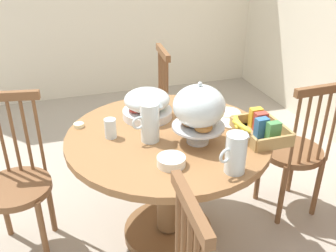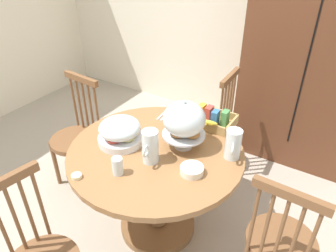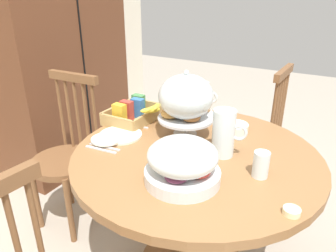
{
  "view_description": "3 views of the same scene",
  "coord_description": "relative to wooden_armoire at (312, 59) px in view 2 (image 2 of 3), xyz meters",
  "views": [
    {
      "loc": [
        1.91,
        -0.6,
        1.75
      ],
      "look_at": [
        0.13,
        -0.04,
        0.79
      ],
      "focal_mm": 40.55,
      "sensor_mm": 36.0,
      "label": 1
    },
    {
      "loc": [
        1.07,
        -1.4,
        1.98
      ],
      "look_at": [
        0.13,
        0.11,
        0.84
      ],
      "focal_mm": 34.0,
      "sensor_mm": 36.0,
      "label": 2
    },
    {
      "loc": [
        -1.07,
        -0.57,
        1.45
      ],
      "look_at": [
        0.13,
        0.11,
        0.84
      ],
      "focal_mm": 34.06,
      "sensor_mm": 36.0,
      "label": 3
    }
  ],
  "objects": [
    {
      "name": "ground_plane",
      "position": [
        -0.74,
        -1.5,
        -0.98
      ],
      "size": [
        10.0,
        10.0,
        0.0
      ],
      "primitive_type": "plane",
      "color": "#A89E8E"
    },
    {
      "name": "windsor_chair_by_cabinet",
      "position": [
        0.26,
        -1.6,
        -0.53
      ],
      "size": [
        0.4,
        0.4,
        0.97
      ],
      "color": "brown",
      "rests_on": "ground_plane"
    },
    {
      "name": "dining_table",
      "position": [
        -0.62,
        -1.54,
        -0.47
      ],
      "size": [
        1.15,
        1.15,
        0.74
      ],
      "color": "olive",
      "rests_on": "ground_plane"
    },
    {
      "name": "butter_dish",
      "position": [
        -0.85,
        -2.0,
        -0.23
      ],
      "size": [
        0.06,
        0.06,
        0.02
      ],
      "primitive_type": "cylinder",
      "color": "beige",
      "rests_on": "dining_table"
    },
    {
      "name": "windsor_chair_facing_door",
      "position": [
        -0.62,
        -0.66,
        -0.53
      ],
      "size": [
        0.4,
        0.4,
        0.97
      ],
      "color": "brown",
      "rests_on": "ground_plane"
    },
    {
      "name": "cereal_bowl",
      "position": [
        -0.31,
        -1.62,
        -0.22
      ],
      "size": [
        0.14,
        0.14,
        0.04
      ],
      "primitive_type": "cylinder",
      "color": "white",
      "rests_on": "dining_table"
    },
    {
      "name": "windsor_chair_far_side",
      "position": [
        -1.48,
        -1.44,
        -0.53
      ],
      "size": [
        0.4,
        0.4,
        0.97
      ],
      "color": "brown",
      "rests_on": "ground_plane"
    },
    {
      "name": "cereal_basket",
      "position": [
        -0.44,
        -1.07,
        -0.2
      ],
      "size": [
        0.32,
        0.3,
        0.12
      ],
      "color": "tan",
      "rests_on": "dining_table"
    },
    {
      "name": "china_plate_small",
      "position": [
        -0.74,
        -1.11,
        -0.23
      ],
      "size": [
        0.15,
        0.15,
        0.01
      ],
      "primitive_type": "cylinder",
      "color": "white",
      "rests_on": "china_plate_large"
    },
    {
      "name": "wall_back",
      "position": [
        -0.74,
        0.33,
        0.32
      ],
      "size": [
        4.8,
        0.06,
        2.6
      ],
      "primitive_type": "cube",
      "color": "silver",
      "rests_on": "ground_plane"
    },
    {
      "name": "fruit_platter_covered",
      "position": [
        -0.86,
        -1.59,
        -0.16
      ],
      "size": [
        0.3,
        0.3,
        0.18
      ],
      "color": "silver",
      "rests_on": "dining_table"
    },
    {
      "name": "milk_pitcher",
      "position": [
        -0.58,
        -1.65,
        -0.15
      ],
      "size": [
        0.1,
        0.18,
        0.22
      ],
      "color": "silver",
      "rests_on": "dining_table"
    },
    {
      "name": "pastry_stand_with_dome",
      "position": [
        -0.48,
        -1.41,
        -0.05
      ],
      "size": [
        0.28,
        0.28,
        0.34
      ],
      "color": "silver",
      "rests_on": "dining_table"
    },
    {
      "name": "wooden_armoire",
      "position": [
        0.0,
        0.0,
        0.0
      ],
      "size": [
        1.18,
        0.6,
        1.96
      ],
      "color": "brown",
      "rests_on": "ground_plane"
    },
    {
      "name": "orange_juice_pitcher",
      "position": [
        -0.17,
        -1.35,
        -0.15
      ],
      "size": [
        0.1,
        0.18,
        0.2
      ],
      "color": "silver",
      "rests_on": "dining_table"
    },
    {
      "name": "china_plate_large",
      "position": [
        -0.65,
        -1.13,
        -0.24
      ],
      "size": [
        0.22,
        0.22,
        0.01
      ],
      "primitive_type": "cylinder",
      "color": "white",
      "rests_on": "dining_table"
    },
    {
      "name": "dinner_fork",
      "position": [
        -0.82,
        -1.14,
        -0.24
      ],
      "size": [
        0.03,
        0.17,
        0.01
      ],
      "primitive_type": "cube",
      "rotation": [
        0.0,
        0.0,
        7.94
      ],
      "color": "silver",
      "rests_on": "dining_table"
    },
    {
      "name": "drinking_glass",
      "position": [
        -0.67,
        -1.85,
        -0.19
      ],
      "size": [
        0.06,
        0.06,
        0.11
      ],
      "primitive_type": "cylinder",
      "color": "silver",
      "rests_on": "dining_table"
    },
    {
      "name": "table_knife",
      "position": [
        -0.79,
        -1.14,
        -0.24
      ],
      "size": [
        0.03,
        0.17,
        0.01
      ],
      "primitive_type": "cube",
      "rotation": [
        0.0,
        0.0,
        7.94
      ],
      "color": "silver",
      "rests_on": "dining_table"
    },
    {
      "name": "soup_spoon",
      "position": [
        -0.51,
        -1.11,
        -0.24
      ],
      "size": [
        0.03,
        0.17,
        0.01
      ],
      "primitive_type": "cube",
      "rotation": [
        0.0,
        0.0,
        7.94
      ],
      "color": "silver",
      "rests_on": "dining_table"
    }
  ]
}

